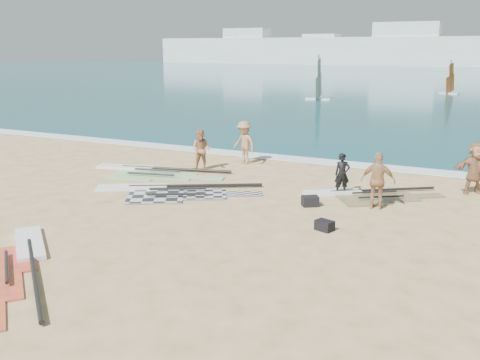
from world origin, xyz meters
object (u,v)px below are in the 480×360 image
at_px(gear_bag_near, 310,201).
at_px(beachgoer_left, 201,150).
at_px(rig_green, 147,171).
at_px(beachgoer_mid, 244,143).
at_px(beachgoer_right, 475,168).
at_px(rig_orange, 362,195).
at_px(person_wetsuit, 342,174).
at_px(rig_grey, 164,191).
at_px(beachgoer_back, 378,181).
at_px(rig_red, 10,263).
at_px(gear_bag_far, 325,225).

xyz_separation_m(gear_bag_near, beachgoer_left, (-5.98, 3.03, 0.72)).
distance_m(rig_green, beachgoer_mid, 4.60).
xyz_separation_m(rig_green, beachgoer_right, (12.64, 2.50, 0.91)).
bearing_deg(rig_orange, person_wetsuit, 151.61).
relative_size(rig_grey, beachgoer_right, 3.20).
bearing_deg(rig_grey, rig_green, 106.81).
height_order(rig_grey, rig_orange, rig_grey).
bearing_deg(beachgoer_back, rig_red, 46.44).
height_order(beachgoer_back, beachgoer_right, beachgoer_right).
height_order(person_wetsuit, beachgoer_mid, beachgoer_mid).
height_order(beachgoer_mid, beachgoer_back, beachgoer_mid).
bearing_deg(beachgoer_right, beachgoer_back, -163.15).
distance_m(rig_orange, person_wetsuit, 1.04).
distance_m(rig_orange, gear_bag_near, 2.35).
bearing_deg(rig_orange, rig_grey, 166.98).
bearing_deg(gear_bag_near, gear_bag_far, -61.37).
distance_m(gear_bag_far, beachgoer_back, 3.11).
distance_m(rig_orange, beachgoer_back, 1.72).
distance_m(gear_bag_near, beachgoer_back, 2.32).
bearing_deg(beachgoer_left, rig_red, -95.01).
bearing_deg(beachgoer_back, person_wetsuit, -42.17).
bearing_deg(gear_bag_near, beachgoer_right, 40.61).
distance_m(rig_grey, beachgoer_back, 7.64).
bearing_deg(person_wetsuit, rig_orange, -22.36).
bearing_deg(beachgoer_mid, gear_bag_near, -25.14).
height_order(rig_orange, beachgoer_left, beachgoer_left).
bearing_deg(beachgoer_left, beachgoer_right, -4.38).
height_order(rig_orange, gear_bag_near, gear_bag_near).
xyz_separation_m(gear_bag_far, beachgoer_mid, (-6.09, 7.22, 0.83)).
bearing_deg(rig_grey, beachgoer_right, -4.20).
relative_size(rig_orange, beachgoer_right, 2.47).
height_order(rig_red, person_wetsuit, person_wetsuit).
height_order(gear_bag_near, gear_bag_far, gear_bag_near).
bearing_deg(beachgoer_left, gear_bag_far, -46.14).
bearing_deg(beachgoer_right, gear_bag_near, -173.75).
relative_size(person_wetsuit, beachgoer_back, 0.80).
bearing_deg(person_wetsuit, rig_red, -147.91).
relative_size(beachgoer_back, beachgoer_right, 0.99).
xyz_separation_m(gear_bag_near, beachgoer_right, (4.81, 4.13, 0.79)).
bearing_deg(gear_bag_far, beachgoer_mid, 130.16).
relative_size(beachgoer_left, beachgoer_back, 0.94).
bearing_deg(rig_red, person_wetsuit, 100.98).
xyz_separation_m(rig_orange, beachgoer_back, (0.77, -1.25, 0.90)).
bearing_deg(beachgoer_left, rig_green, -152.91).
xyz_separation_m(rig_red, beachgoer_left, (-1.00, 11.05, 0.84)).
distance_m(person_wetsuit, beachgoer_left, 6.63).
distance_m(gear_bag_near, beachgoer_right, 6.39).
height_order(rig_orange, person_wetsuit, person_wetsuit).
relative_size(rig_red, person_wetsuit, 3.31).
height_order(rig_green, gear_bag_far, gear_bag_far).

